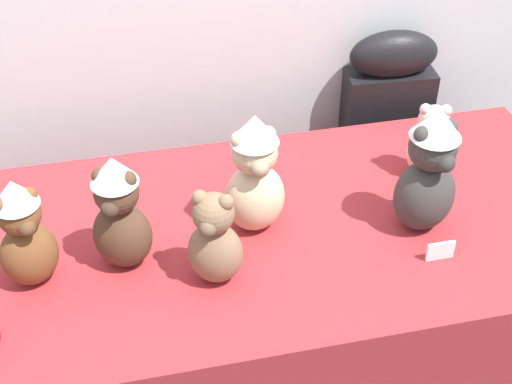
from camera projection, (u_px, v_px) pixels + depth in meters
The scene contains 9 objects.
display_table at pixel (256, 322), 2.05m from camera, with size 1.79×0.80×0.71m, color maroon.
instrument_case at pixel (380, 156), 2.47m from camera, with size 0.29×0.14×0.94m.
teddy_bear_blush at pixel (430, 143), 1.94m from camera, with size 0.14×0.13×0.22m.
teddy_bear_cocoa at pixel (119, 214), 1.64m from camera, with size 0.17×0.16×0.31m.
teddy_bear_chestnut at pixel (25, 234), 1.60m from camera, with size 0.16×0.15×0.29m.
teddy_bear_sand at pixel (254, 175), 1.73m from camera, with size 0.16×0.14×0.33m.
teddy_bear_charcoal at pixel (429, 172), 1.73m from camera, with size 0.18×0.16×0.35m.
teddy_bear_mocha at pixel (215, 240), 1.62m from camera, with size 0.16×0.16×0.25m.
name_card_front_left at pixel (440, 251), 1.73m from camera, with size 0.07×0.01×0.05m, color white.
Camera 1 is at (-0.29, -1.09, 1.92)m, focal length 50.68 mm.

